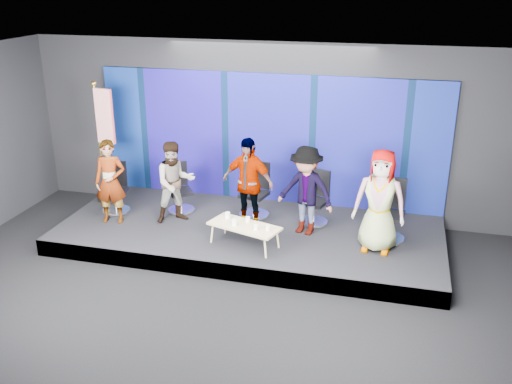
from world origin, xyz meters
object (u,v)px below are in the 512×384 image
at_px(chair_e, 389,220).
at_px(mug_d, 256,227).
at_px(mug_e, 268,228).
at_px(flag_stand, 104,140).
at_px(panelist_b, 175,182).
at_px(chair_c, 255,199).
at_px(chair_a, 116,196).
at_px(panelist_c, 248,183).
at_px(mug_b, 234,223).
at_px(mug_a, 227,215).
at_px(chair_b, 180,196).
at_px(mug_c, 248,219).
at_px(chair_d, 315,206).
at_px(coffee_table, 244,227).
at_px(panelist_e, 380,201).
at_px(panelist_d, 306,191).
at_px(panelist_a, 110,182).

xyz_separation_m(chair_e, mug_d, (-2.15, -1.03, 0.06)).
distance_m(mug_e, flag_stand, 4.02).
xyz_separation_m(panelist_b, chair_e, (3.91, 0.20, -0.42)).
bearing_deg(panelist_b, chair_c, -10.89).
relative_size(chair_a, panelist_c, 0.58).
xyz_separation_m(chair_e, mug_b, (-2.54, -0.95, 0.07)).
bearing_deg(mug_a, chair_e, 14.00).
bearing_deg(flag_stand, panelist_b, -8.08).
xyz_separation_m(chair_b, mug_c, (1.66, -1.02, 0.11)).
relative_size(chair_b, flag_stand, 0.39).
relative_size(chair_c, mug_b, 9.86).
xyz_separation_m(chair_d, coffee_table, (-1.01, -1.26, 0.02)).
relative_size(panelist_c, coffee_table, 1.27).
distance_m(panelist_c, chair_e, 2.59).
relative_size(panelist_c, panelist_e, 0.96).
height_order(panelist_c, panelist_d, panelist_c).
xyz_separation_m(chair_c, chair_d, (1.16, -0.04, -0.02)).
height_order(panelist_c, mug_e, panelist_c).
xyz_separation_m(panelist_d, mug_e, (-0.48, -0.88, -0.39)).
xyz_separation_m(mug_d, flag_stand, (-3.48, 1.39, 0.88)).
relative_size(panelist_a, panelist_d, 0.98).
bearing_deg(panelist_a, chair_a, 98.92).
relative_size(chair_c, coffee_table, 0.79).
bearing_deg(panelist_a, chair_b, 26.21).
height_order(chair_c, panelist_c, panelist_c).
height_order(panelist_c, panelist_e, panelist_e).
xyz_separation_m(panelist_a, panelist_e, (4.88, 0.06, 0.09)).
height_order(panelist_a, panelist_c, panelist_c).
distance_m(panelist_a, mug_a, 2.34).
xyz_separation_m(panelist_b, coffee_table, (1.53, -0.68, -0.43)).
height_order(panelist_a, chair_c, panelist_a).
bearing_deg(mug_e, chair_e, 26.99).
height_order(chair_e, mug_b, chair_e).
distance_m(chair_c, panelist_e, 2.58).
height_order(chair_c, mug_c, chair_c).
bearing_deg(panelist_d, panelist_b, -162.06).
relative_size(panelist_b, flag_stand, 0.63).
bearing_deg(flag_stand, coffee_table, -10.81).
relative_size(chair_b, chair_d, 0.96).
distance_m(chair_b, panelist_e, 3.97).
bearing_deg(mug_d, panelist_d, 53.35).
bearing_deg(chair_e, flag_stand, -177.46).
bearing_deg(mug_c, panelist_d, 35.21).
xyz_separation_m(panelist_b, panelist_d, (2.44, 0.09, 0.04)).
height_order(panelist_d, mug_a, panelist_d).
distance_m(chair_c, mug_e, 1.53).
relative_size(panelist_a, chair_d, 1.58).
bearing_deg(chair_d, mug_d, -103.13).
bearing_deg(mug_c, mug_e, -30.61).
bearing_deg(mug_e, coffee_table, 166.39).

